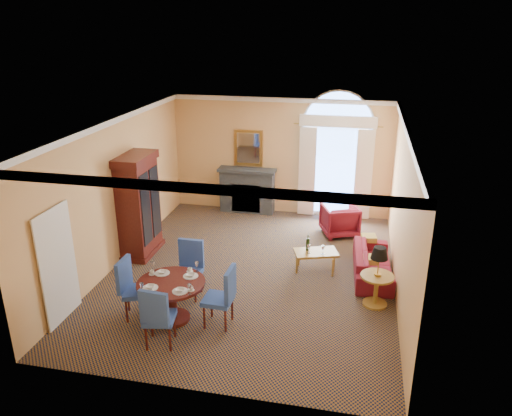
% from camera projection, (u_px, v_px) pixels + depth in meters
% --- Properties ---
extents(ground, '(7.50, 7.50, 0.00)m').
position_uv_depth(ground, '(251.00, 272.00, 10.77)').
color(ground, '#111A36').
rests_on(ground, ground).
extents(room_envelope, '(6.04, 7.52, 3.45)m').
position_uv_depth(room_envelope, '(256.00, 152.00, 10.50)').
color(room_envelope, '#ECB671').
rests_on(room_envelope, ground).
extents(armoire, '(0.67, 1.20, 2.35)m').
position_uv_depth(armoire, '(138.00, 207.00, 11.30)').
color(armoire, '#3E110E').
rests_on(armoire, ground).
extents(dining_table, '(1.22, 1.22, 0.97)m').
position_uv_depth(dining_table, '(172.00, 292.00, 8.89)').
color(dining_table, '#3E110E').
rests_on(dining_table, ground).
extents(dining_chair_north, '(0.51, 0.52, 1.12)m').
position_uv_depth(dining_chair_north, '(190.00, 264.00, 9.73)').
color(dining_chair_north, '#284A9F').
rests_on(dining_chair_north, ground).
extents(dining_chair_south, '(0.58, 0.58, 1.12)m').
position_uv_depth(dining_chair_south, '(157.00, 314.00, 8.09)').
color(dining_chair_south, '#284A9F').
rests_on(dining_chair_south, ground).
extents(dining_chair_east, '(0.54, 0.52, 1.12)m').
position_uv_depth(dining_chair_east, '(224.00, 293.00, 8.70)').
color(dining_chair_east, '#284A9F').
rests_on(dining_chair_east, ground).
extents(dining_chair_west, '(0.65, 0.65, 1.12)m').
position_uv_depth(dining_chair_west, '(131.00, 284.00, 9.00)').
color(dining_chair_west, '#284A9F').
rests_on(dining_chair_west, ground).
extents(sofa, '(0.86, 1.99, 0.57)m').
position_uv_depth(sofa, '(373.00, 263.00, 10.57)').
color(sofa, maroon).
rests_on(sofa, ground).
extents(armchair, '(1.09, 1.10, 0.78)m').
position_uv_depth(armchair, '(339.00, 220.00, 12.54)').
color(armchair, maroon).
rests_on(armchair, ground).
extents(coffee_table, '(1.02, 0.77, 0.82)m').
position_uv_depth(coffee_table, '(315.00, 253.00, 10.69)').
color(coffee_table, '#B08434').
rests_on(coffee_table, ground).
extents(side_table, '(0.63, 0.63, 1.19)m').
position_uv_depth(side_table, '(378.00, 270.00, 9.30)').
color(side_table, '#B08434').
rests_on(side_table, ground).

